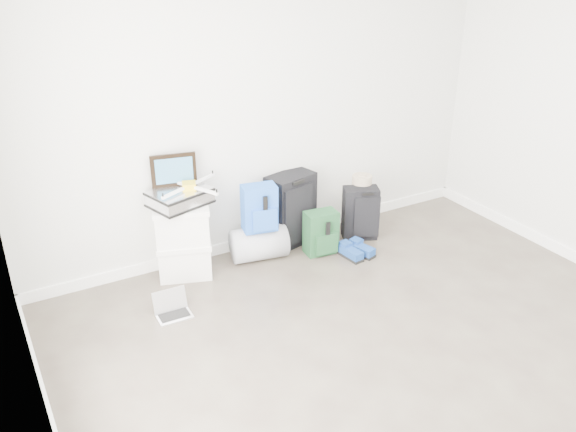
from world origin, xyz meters
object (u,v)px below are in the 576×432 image
duffel_bag (259,243)px  briefcase (180,197)px  carry_on (361,213)px  large_suitcase (291,210)px  laptop (172,309)px  boxes_stack (183,239)px

duffel_bag → briefcase: bearing=-176.6°
duffel_bag → carry_on: bearing=4.4°
briefcase → carry_on: size_ratio=0.91×
large_suitcase → carry_on: (0.64, -0.23, -0.09)m
briefcase → large_suitcase: bearing=-14.2°
laptop → carry_on: bearing=11.5°
large_suitcase → duffel_bag: bearing=-177.0°
carry_on → laptop: carry_on is taller
boxes_stack → large_suitcase: bearing=21.2°
boxes_stack → carry_on: bearing=12.7°
boxes_stack → briefcase: briefcase is taller
large_suitcase → laptop: 1.54m
briefcase → duffel_bag: briefcase is taller
briefcase → large_suitcase: size_ratio=0.67×
carry_on → laptop: (-2.03, -0.36, -0.21)m
briefcase → duffel_bag: bearing=-23.3°
carry_on → briefcase: bearing=-162.5°
carry_on → laptop: 2.07m
briefcase → laptop: 0.92m
boxes_stack → briefcase: 0.39m
boxes_stack → large_suitcase: 1.08m
duffel_bag → large_suitcase: large_suitcase is taller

